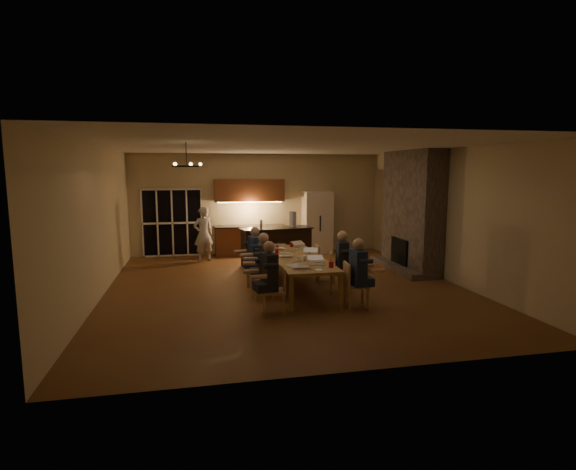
% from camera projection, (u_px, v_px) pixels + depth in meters
% --- Properties ---
extents(floor, '(9.00, 9.00, 0.00)m').
position_uv_depth(floor, '(286.00, 287.00, 10.36)').
color(floor, brown).
rests_on(floor, ground).
extents(back_wall, '(8.00, 0.04, 3.20)m').
position_uv_depth(back_wall, '(258.00, 204.00, 14.51)').
color(back_wall, tan).
rests_on(back_wall, ground).
extents(left_wall, '(0.04, 9.00, 3.20)m').
position_uv_depth(left_wall, '(96.00, 222.00, 9.32)').
color(left_wall, tan).
rests_on(left_wall, ground).
extents(right_wall, '(0.04, 9.00, 3.20)m').
position_uv_depth(right_wall, '(447.00, 215.00, 10.95)').
color(right_wall, tan).
rests_on(right_wall, ground).
extents(ceiling, '(8.00, 9.00, 0.04)m').
position_uv_depth(ceiling, '(286.00, 145.00, 9.91)').
color(ceiling, white).
rests_on(ceiling, back_wall).
extents(french_doors, '(1.86, 0.08, 2.10)m').
position_uv_depth(french_doors, '(172.00, 223.00, 13.99)').
color(french_doors, black).
rests_on(french_doors, ground).
extents(fireplace, '(0.58, 2.50, 3.20)m').
position_uv_depth(fireplace, '(412.00, 211.00, 12.05)').
color(fireplace, '#63564D').
rests_on(fireplace, ground).
extents(kitchenette, '(2.24, 0.68, 2.40)m').
position_uv_depth(kitchenette, '(250.00, 217.00, 14.20)').
color(kitchenette, brown).
rests_on(kitchenette, ground).
extents(refrigerator, '(0.90, 0.68, 2.00)m').
position_uv_depth(refrigerator, '(317.00, 222.00, 14.63)').
color(refrigerator, beige).
rests_on(refrigerator, ground).
extents(dining_table, '(1.10, 3.34, 0.75)m').
position_uv_depth(dining_table, '(297.00, 273.00, 10.13)').
color(dining_table, '#B38B47').
rests_on(dining_table, ground).
extents(bar_island, '(2.10, 0.97, 1.08)m').
position_uv_depth(bar_island, '(276.00, 247.00, 12.68)').
color(bar_island, black).
rests_on(bar_island, ground).
extents(chair_left_near, '(0.50, 0.50, 0.89)m').
position_uv_depth(chair_left_near, '(274.00, 291.00, 8.38)').
color(chair_left_near, tan).
rests_on(chair_left_near, ground).
extents(chair_left_mid, '(0.50, 0.50, 0.89)m').
position_uv_depth(chair_left_mid, '(263.00, 278.00, 9.41)').
color(chair_left_mid, tan).
rests_on(chair_left_mid, ground).
extents(chair_left_far, '(0.51, 0.51, 0.89)m').
position_uv_depth(chair_left_far, '(256.00, 267.00, 10.46)').
color(chair_left_far, tan).
rests_on(chair_left_far, ground).
extents(chair_right_near, '(0.48, 0.48, 0.89)m').
position_uv_depth(chair_right_near, '(356.00, 285.00, 8.81)').
color(chair_right_near, tan).
rests_on(chair_right_near, ground).
extents(chair_right_mid, '(0.54, 0.54, 0.89)m').
position_uv_depth(chair_right_mid, '(340.00, 273.00, 9.87)').
color(chair_right_mid, tan).
rests_on(chair_right_mid, ground).
extents(chair_right_far, '(0.49, 0.49, 0.89)m').
position_uv_depth(chair_right_far, '(325.00, 264.00, 10.83)').
color(chair_right_far, tan).
rests_on(chair_right_far, ground).
extents(person_left_near, '(0.69, 0.69, 1.38)m').
position_uv_depth(person_left_near, '(269.00, 278.00, 8.36)').
color(person_left_near, '#20232A').
rests_on(person_left_near, ground).
extents(person_right_near, '(0.62, 0.62, 1.38)m').
position_uv_depth(person_right_near, '(358.00, 273.00, 8.71)').
color(person_right_near, navy).
rests_on(person_right_near, ground).
extents(person_left_mid, '(0.68, 0.68, 1.38)m').
position_uv_depth(person_left_mid, '(264.00, 265.00, 9.47)').
color(person_left_mid, '#31363A').
rests_on(person_left_mid, ground).
extents(person_right_mid, '(0.68, 0.68, 1.38)m').
position_uv_depth(person_right_mid, '(342.00, 262.00, 9.76)').
color(person_right_mid, '#20232A').
rests_on(person_right_mid, ground).
extents(person_left_far, '(0.70, 0.70, 1.38)m').
position_uv_depth(person_left_far, '(255.00, 256.00, 10.47)').
color(person_left_far, navy).
rests_on(person_left_far, ground).
extents(standing_person, '(0.68, 0.56, 1.62)m').
position_uv_depth(standing_person, '(203.00, 234.00, 13.24)').
color(standing_person, silver).
rests_on(standing_person, ground).
extents(chandelier, '(0.55, 0.55, 0.03)m').
position_uv_depth(chandelier, '(187.00, 166.00, 8.57)').
color(chandelier, black).
rests_on(chandelier, ceiling).
extents(laptop_a, '(0.33, 0.29, 0.23)m').
position_uv_depth(laptop_a, '(300.00, 262.00, 8.95)').
color(laptop_a, silver).
rests_on(laptop_a, dining_table).
extents(laptop_b, '(0.33, 0.30, 0.23)m').
position_uv_depth(laptop_b, '(317.00, 259.00, 9.22)').
color(laptop_b, silver).
rests_on(laptop_b, dining_table).
extents(laptop_c, '(0.38, 0.35, 0.23)m').
position_uv_depth(laptop_c, '(286.00, 251.00, 10.10)').
color(laptop_c, silver).
rests_on(laptop_c, dining_table).
extents(laptop_d, '(0.40, 0.37, 0.23)m').
position_uv_depth(laptop_d, '(310.00, 251.00, 10.14)').
color(laptop_d, silver).
rests_on(laptop_d, dining_table).
extents(laptop_e, '(0.35, 0.31, 0.23)m').
position_uv_depth(laptop_e, '(278.00, 244.00, 11.10)').
color(laptop_e, silver).
rests_on(laptop_e, dining_table).
extents(laptop_f, '(0.40, 0.38, 0.23)m').
position_uv_depth(laptop_f, '(301.00, 244.00, 11.14)').
color(laptop_f, silver).
rests_on(laptop_f, dining_table).
extents(mug_front, '(0.08, 0.08, 0.10)m').
position_uv_depth(mug_front, '(299.00, 259.00, 9.60)').
color(mug_front, white).
rests_on(mug_front, dining_table).
extents(mug_mid, '(0.09, 0.09, 0.10)m').
position_uv_depth(mug_mid, '(295.00, 250.00, 10.65)').
color(mug_mid, white).
rests_on(mug_mid, dining_table).
extents(mug_back, '(0.07, 0.07, 0.10)m').
position_uv_depth(mug_back, '(274.00, 249.00, 10.81)').
color(mug_back, white).
rests_on(mug_back, dining_table).
extents(redcup_near, '(0.10, 0.10, 0.12)m').
position_uv_depth(redcup_near, '(331.00, 265.00, 8.95)').
color(redcup_near, '#B50C14').
rests_on(redcup_near, dining_table).
extents(redcup_mid, '(0.08, 0.08, 0.12)m').
position_uv_depth(redcup_mid, '(277.00, 251.00, 10.40)').
color(redcup_mid, '#B50C14').
rests_on(redcup_mid, dining_table).
extents(redcup_far, '(0.09, 0.09, 0.12)m').
position_uv_depth(redcup_far, '(291.00, 245.00, 11.38)').
color(redcup_far, '#B50C14').
rests_on(redcup_far, dining_table).
extents(can_silver, '(0.06, 0.06, 0.12)m').
position_uv_depth(can_silver, '(305.00, 260.00, 9.43)').
color(can_silver, '#B2B2B7').
rests_on(can_silver, dining_table).
extents(can_cola, '(0.06, 0.06, 0.12)m').
position_uv_depth(can_cola, '(277.00, 245.00, 11.36)').
color(can_cola, '#3F0F0C').
rests_on(can_cola, dining_table).
extents(can_right, '(0.07, 0.07, 0.12)m').
position_uv_depth(can_right, '(309.00, 251.00, 10.48)').
color(can_right, '#B2B2B7').
rests_on(can_right, dining_table).
extents(plate_near, '(0.28, 0.28, 0.02)m').
position_uv_depth(plate_near, '(319.00, 261.00, 9.57)').
color(plate_near, white).
rests_on(plate_near, dining_table).
extents(plate_left, '(0.26, 0.26, 0.02)m').
position_uv_depth(plate_left, '(292.00, 265.00, 9.11)').
color(plate_left, white).
rests_on(plate_left, dining_table).
extents(plate_far, '(0.23, 0.23, 0.02)m').
position_uv_depth(plate_far, '(309.00, 250.00, 10.93)').
color(plate_far, white).
rests_on(plate_far, dining_table).
extents(notepad, '(0.14, 0.20, 0.01)m').
position_uv_depth(notepad, '(319.00, 270.00, 8.72)').
color(notepad, white).
rests_on(notepad, dining_table).
extents(bar_bottle, '(0.07, 0.07, 0.24)m').
position_uv_depth(bar_bottle, '(261.00, 224.00, 12.37)').
color(bar_bottle, '#99999E').
rests_on(bar_bottle, bar_island).
extents(bar_blender, '(0.19, 0.19, 0.44)m').
position_uv_depth(bar_blender, '(293.00, 219.00, 12.77)').
color(bar_blender, silver).
rests_on(bar_blender, bar_island).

